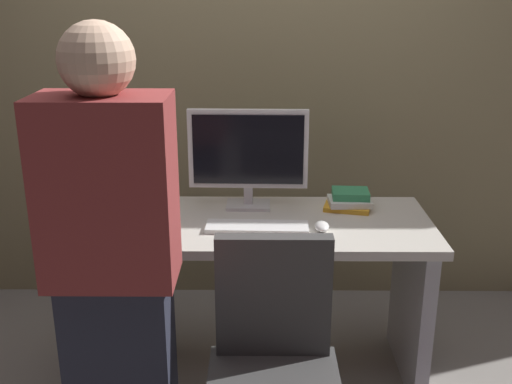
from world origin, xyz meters
The scene contains 10 objects.
ground_plane centered at (0.00, 0.00, 0.00)m, with size 9.00×9.00×0.00m, color gray.
wall_back centered at (0.00, 0.84, 1.50)m, with size 6.40×0.10×3.00m, color #8C7F5B.
desk centered at (0.00, 0.00, 0.53)m, with size 1.53×0.65×0.75m.
person_at_desk centered at (-0.44, -0.74, 0.84)m, with size 0.40×0.24×1.64m.
monitor centered at (-0.04, 0.18, 1.01)m, with size 0.54×0.14×0.46m.
keyboard centered at (0.01, -0.10, 0.76)m, with size 0.43×0.13×0.02m, color white.
mouse centered at (0.28, -0.10, 0.77)m, with size 0.06×0.10×0.03m, color white.
cup_near_keyboard centered at (-0.43, -0.20, 0.80)m, with size 0.07×0.07×0.09m, color #D84C3F.
cup_by_monitor centered at (-0.43, 0.14, 0.80)m, with size 0.07×0.07×0.09m, color silver.
book_stack centered at (0.43, 0.17, 0.79)m, with size 0.24×0.20×0.08m.
Camera 1 is at (0.02, -2.47, 1.72)m, focal length 42.76 mm.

